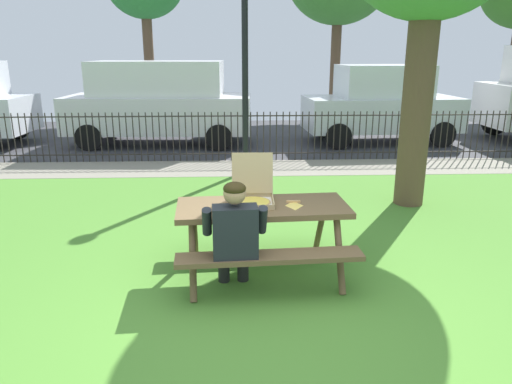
{
  "coord_description": "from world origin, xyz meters",
  "views": [
    {
      "loc": [
        -0.32,
        -3.63,
        2.34
      ],
      "look_at": [
        -0.1,
        1.73,
        0.75
      ],
      "focal_mm": 33.74,
      "sensor_mm": 36.0,
      "label": 1
    }
  ],
  "objects": [
    {
      "name": "cobblestone_walkway",
      "position": [
        0.0,
        6.03,
        -0.0
      ],
      "size": [
        28.0,
        1.4,
        0.01
      ],
      "primitive_type": "cube",
      "color": "gray"
    },
    {
      "name": "parked_car_center",
      "position": [
        -2.25,
        8.78,
        1.1
      ],
      "size": [
        4.67,
        2.11,
        2.08
      ],
      "color": "white",
      "rests_on": "ground"
    },
    {
      "name": "picnic_table_foreground",
      "position": [
        -0.05,
        1.18,
        0.6
      ],
      "size": [
        1.89,
        1.59,
        0.79
      ],
      "color": "brown",
      "rests_on": "ground"
    },
    {
      "name": "iron_fence_streetside",
      "position": [
        -0.0,
        6.73,
        0.54
      ],
      "size": [
        19.22,
        0.03,
        1.07
      ],
      "color": "#2D2823",
      "rests_on": "ground"
    },
    {
      "name": "ground",
      "position": [
        0.0,
        1.36,
        -0.01
      ],
      "size": [
        28.0,
        10.73,
        0.02
      ],
      "primitive_type": "cube",
      "color": "#4F8B30"
    },
    {
      "name": "pizza_box_open",
      "position": [
        -0.15,
        1.3,
        0.86
      ],
      "size": [
        0.46,
        0.5,
        0.5
      ],
      "color": "tan",
      "rests_on": "picnic_table_foreground"
    },
    {
      "name": "parked_car_right",
      "position": [
        3.45,
        8.78,
        1.01
      ],
      "size": [
        3.99,
        2.01,
        1.98
      ],
      "color": "silver",
      "rests_on": "ground"
    },
    {
      "name": "street_asphalt",
      "position": [
        0.0,
        9.85,
        -0.01
      ],
      "size": [
        28.0,
        6.25,
        0.01
      ],
      "primitive_type": "cube",
      "color": "#38383D"
    },
    {
      "name": "pizza_slice_on_table",
      "position": [
        0.28,
        1.17,
        0.78
      ],
      "size": [
        0.15,
        0.24,
        0.02
      ],
      "color": "#F1CD58",
      "rests_on": "picnic_table_foreground"
    },
    {
      "name": "adult_at_table",
      "position": [
        -0.35,
        0.66,
        0.66
      ],
      "size": [
        0.62,
        0.61,
        1.19
      ],
      "color": "black",
      "rests_on": "ground"
    },
    {
      "name": "lamp_post_walkway",
      "position": [
        -0.13,
        5.69,
        2.34
      ],
      "size": [
        0.28,
        0.28,
        3.81
      ],
      "color": "black",
      "rests_on": "ground"
    }
  ]
}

